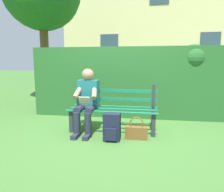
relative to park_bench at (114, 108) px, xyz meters
name	(u,v)px	position (x,y,z in m)	size (l,w,h in m)	color
ground	(113,131)	(0.00, 0.08, -0.41)	(60.00, 60.00, 0.00)	#3D6B2D
park_bench	(114,108)	(0.00, 0.00, 0.00)	(1.63, 0.55, 0.87)	#2D3338
person_seated	(87,99)	(0.47, 0.18, 0.19)	(0.44, 0.73, 1.16)	#1E6672
hedge_backdrop	(132,81)	(-0.26, -1.19, 0.43)	(4.60, 0.71, 1.67)	#265B28
building_facade	(157,17)	(-1.09, -8.42, 3.30)	(9.51, 3.19, 7.43)	beige
backpack	(112,127)	(-0.06, 0.56, -0.19)	(0.27, 0.27, 0.45)	#191E33
handbag	(136,132)	(-0.45, 0.43, -0.29)	(0.37, 0.13, 0.38)	brown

